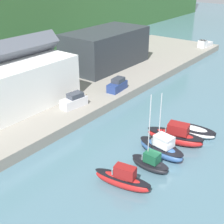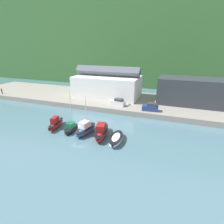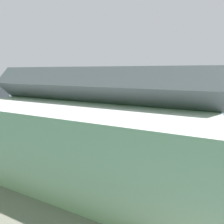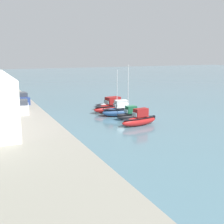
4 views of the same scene
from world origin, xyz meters
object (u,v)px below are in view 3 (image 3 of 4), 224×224
object	(u,v)px
dog_on_quay	(63,129)
parked_car_1	(43,119)
moored_boat_3	(112,112)
parked_car_2	(82,127)
moored_boat_0	(158,118)
moored_boat_1	(139,116)
moored_boat_2	(126,114)
moored_boat_4	(101,112)

from	to	relation	value
dog_on_quay	parked_car_1	bearing A→B (deg)	104.78
moored_boat_3	dog_on_quay	xyz separation A→B (m)	(1.39, 17.17, 0.86)
moored_boat_3	parked_car_2	xyz separation A→B (m)	(-1.86, 16.35, 1.32)
parked_car_1	parked_car_2	size ratio (longest dim) A/B	0.99
moored_boat_0	moored_boat_1	world-z (taller)	moored_boat_1
parked_car_1	moored_boat_0	bearing A→B (deg)	122.74
moored_boat_3	parked_car_2	world-z (taller)	parked_car_2
parked_car_1	moored_boat_2	bearing A→B (deg)	138.01
parked_car_1	dog_on_quay	size ratio (longest dim) A/B	5.21
moored_boat_4	dog_on_quay	size ratio (longest dim) A/B	7.72
parked_car_2	dog_on_quay	xyz separation A→B (m)	(3.25, 0.83, -0.46)
moored_boat_0	moored_boat_4	xyz separation A→B (m)	(15.01, -1.28, -0.36)
moored_boat_0	moored_boat_3	bearing A→B (deg)	-11.32
parked_car_1	parked_car_2	distance (m)	9.58
moored_boat_2	dog_on_quay	size ratio (longest dim) A/B	9.80
moored_boat_1	parked_car_1	world-z (taller)	moored_boat_1
moored_boat_1	moored_boat_3	size ratio (longest dim) A/B	1.17
parked_car_1	dog_on_quay	bearing A→B (deg)	66.45
parked_car_2	parked_car_1	bearing A→B (deg)	-90.11
parked_car_1	parked_car_2	bearing A→B (deg)	77.38
moored_boat_0	moored_boat_2	world-z (taller)	moored_boat_2
moored_boat_4	moored_boat_0	bearing A→B (deg)	169.35
moored_boat_0	dog_on_quay	bearing A→B (deg)	42.75
moored_boat_0	moored_boat_1	bearing A→B (deg)	-18.22
parked_car_2	moored_boat_3	bearing A→B (deg)	-166.04
parked_car_2	moored_boat_2	bearing A→B (deg)	-179.02
moored_boat_2	parked_car_1	distance (m)	18.93
moored_boat_4	parked_car_2	size ratio (longest dim) A/B	1.46
moored_boat_1	parked_car_2	bearing A→B (deg)	74.16
moored_boat_2	parked_car_1	bearing A→B (deg)	61.85
parked_car_1	dog_on_quay	xyz separation A→B (m)	(-6.24, 2.09, -0.46)
moored_boat_1	moored_boat_4	world-z (taller)	moored_boat_1
parked_car_1	dog_on_quay	distance (m)	6.60
dog_on_quay	moored_boat_0	bearing A→B (deg)	-4.00
moored_boat_0	parked_car_1	distance (m)	24.22
moored_boat_3	dog_on_quay	size ratio (longest dim) A/B	9.44
moored_boat_3	moored_boat_4	distance (m)	3.70
moored_boat_0	moored_boat_2	xyz separation A→B (m)	(7.76, -0.28, 0.08)
moored_boat_1	dog_on_quay	distance (m)	19.47
moored_boat_2	parked_car_1	xyz separation A→B (m)	(11.35, 15.09, 1.34)
moored_boat_3	parked_car_2	bearing A→B (deg)	85.87
moored_boat_2	dog_on_quay	xyz separation A→B (m)	(5.11, 17.18, 0.88)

